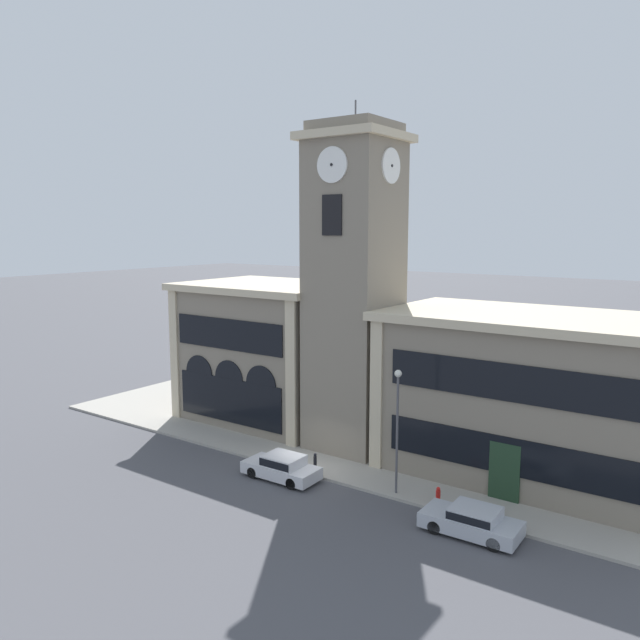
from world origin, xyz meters
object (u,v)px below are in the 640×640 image
(parked_car_mid, at_px, (472,520))
(bollard, at_px, (315,463))
(parked_car_near, at_px, (282,466))
(street_lamp, at_px, (397,414))
(fire_hydrant, at_px, (438,496))

(parked_car_mid, relative_size, bollard, 4.00)
(parked_car_near, height_order, parked_car_mid, parked_car_near)
(street_lamp, height_order, fire_hydrant, street_lamp)
(parked_car_mid, relative_size, fire_hydrant, 4.88)
(street_lamp, bearing_deg, fire_hydrant, -0.64)
(fire_hydrant, bearing_deg, street_lamp, 179.36)
(parked_car_mid, xyz_separation_m, fire_hydrant, (-2.33, 1.62, -0.09))
(parked_car_mid, relative_size, street_lamp, 0.68)
(street_lamp, bearing_deg, parked_car_mid, -19.73)
(bollard, xyz_separation_m, fire_hydrant, (7.06, 0.17, -0.10))
(street_lamp, relative_size, bollard, 5.86)
(bollard, bearing_deg, fire_hydrant, 1.41)
(parked_car_near, xyz_separation_m, bollard, (1.11, 1.45, -0.01))
(street_lamp, relative_size, fire_hydrant, 7.15)
(fire_hydrant, bearing_deg, parked_car_mid, -34.81)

